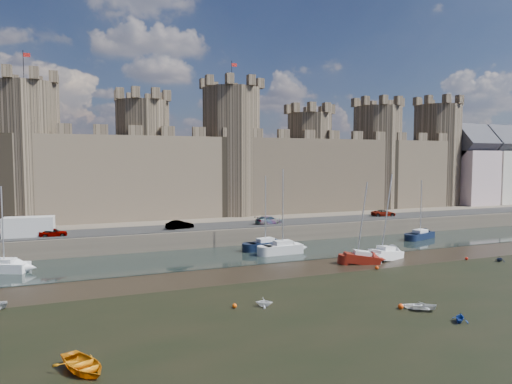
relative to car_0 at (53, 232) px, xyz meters
The scene contains 26 objects.
ground 42.94m from the car_0, 49.55° to the right, with size 160.00×160.00×0.00m, color black.
seaweed_patch 47.65m from the car_0, 54.25° to the right, with size 70.00×34.00×0.01m, color black.
water_channel 29.24m from the car_0, 17.18° to the right, with size 160.00×12.00×0.08m, color black.
quay 39.07m from the car_0, 44.61° to the left, with size 160.00×60.00×2.50m, color #4C443A.
road 27.82m from the car_0, ahead, with size 160.00×7.00×0.10m, color black.
castle 32.37m from the car_0, 29.58° to the left, with size 108.50×11.00×29.00m.
car_0 is the anchor object (origin of this frame).
car_1 16.77m from the car_0, ahead, with size 1.38×3.96×1.31m, color gray.
car_2 30.87m from the car_0, ahead, with size 1.85×4.54×1.32m, color gray.
car_3 53.62m from the car_0, ahead, with size 1.98×4.28×1.19m, color gray.
van 3.15m from the car_0, 162.69° to the left, with size 6.08×2.43×2.65m, color silver.
sailboat_0 9.39m from the car_0, 121.27° to the right, with size 5.49×3.85×9.58m.
sailboat_1 28.18m from the car_0, 13.98° to the right, with size 5.37×2.75×10.27m.
sailboat_2 30.19m from the car_0, 19.76° to the right, with size 5.29×2.20×11.27m.
sailboat_3 54.05m from the car_0, ahead, with size 5.66×3.59×9.26m.
sailboat_4 39.69m from the car_0, 27.97° to the right, with size 4.56×2.85×9.95m.
sailboat_5 43.09m from the car_0, 24.40° to the right, with size 5.38×3.44×10.83m.
dinghy_0 36.73m from the car_0, 85.00° to the right, with size 2.61×0.76×3.66m, color orange.
dinghy_1 49.04m from the car_0, 51.48° to the right, with size 1.25×0.76×1.44m, color navy.
dinghy_2 45.73m from the car_0, 49.58° to the right, with size 1.96×0.57×2.75m, color white.
dinghy_3 34.36m from the car_0, 58.70° to the right, with size 1.28×0.78×1.48m, color white.
dinghy_7 56.87m from the car_0, 24.86° to the right, with size 1.20×0.73×1.38m, color black.
buoy_0 32.63m from the car_0, 61.88° to the right, with size 0.40×0.40×0.40m, color #DF4D09.
buoy_1 41.22m from the car_0, 31.92° to the right, with size 0.44×0.44×0.44m, color red.
buoy_3 53.14m from the car_0, 24.18° to the right, with size 0.39×0.39×0.39m, color red.
buoy_4 44.37m from the car_0, 50.27° to the right, with size 0.47×0.47×0.47m, color red.
Camera 1 is at (-24.60, -32.06, 12.64)m, focal length 32.00 mm.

